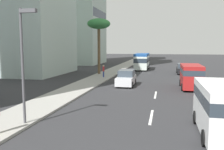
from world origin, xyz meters
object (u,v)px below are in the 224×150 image
at_px(minibus_lead, 142,61).
at_px(pedestrian_mid_block, 103,71).
at_px(car_third, 183,69).
at_px(van_fifth, 191,75).
at_px(van_second, 222,106).
at_px(street_lamp, 24,52).
at_px(car_fourth, 126,78).
at_px(palm_tree, 99,25).

relative_size(minibus_lead, pedestrian_mid_block, 4.26).
relative_size(car_third, van_fifth, 0.88).
relative_size(van_second, pedestrian_mid_block, 3.26).
relative_size(van_fifth, street_lamp, 0.83).
relative_size(pedestrian_mid_block, street_lamp, 0.27).
relative_size(car_fourth, van_fifth, 0.85).
xyz_separation_m(car_fourth, pedestrian_mid_block, (5.38, 3.91, 0.25)).
bearing_deg(van_second, street_lamp, 94.07).
xyz_separation_m(van_fifth, street_lamp, (-14.08, 9.86, 2.58)).
relative_size(car_fourth, palm_tree, 0.52).
relative_size(car_fourth, street_lamp, 0.70).
distance_m(minibus_lead, palm_tree, 12.18).
height_order(car_third, car_fourth, car_fourth).
bearing_deg(pedestrian_mid_block, palm_tree, 2.49).
bearing_deg(minibus_lead, car_fourth, -0.00).
bearing_deg(street_lamp, minibus_lead, -5.47).
bearing_deg(van_second, car_third, -0.11).
bearing_deg(car_fourth, van_fifth, 85.32).
height_order(van_fifth, palm_tree, palm_tree).
height_order(van_second, street_lamp, street_lamp).
xyz_separation_m(van_second, street_lamp, (-0.71, 9.93, 2.54)).
relative_size(car_third, car_fourth, 1.04).
bearing_deg(van_second, car_fourth, 25.93).
bearing_deg(car_third, car_fourth, 152.41).
distance_m(van_second, street_lamp, 10.28).
height_order(car_fourth, van_fifth, van_fifth).
bearing_deg(pedestrian_mid_block, street_lamp, 161.40).
xyz_separation_m(car_third, van_fifth, (-13.60, 0.13, 0.61)).
bearing_deg(street_lamp, van_fifth, -35.00).
xyz_separation_m(pedestrian_mid_block, street_lamp, (-20.01, -0.74, 2.91)).
bearing_deg(van_fifth, van_second, -179.68).
xyz_separation_m(van_second, pedestrian_mid_block, (19.30, 10.68, -0.38)).
bearing_deg(minibus_lead, car_third, 51.74).
distance_m(car_third, palm_tree, 14.51).
bearing_deg(pedestrian_mid_block, minibus_lead, -37.40).
bearing_deg(van_fifth, street_lamp, 145.00).
bearing_deg(car_third, minibus_lead, 51.74).
relative_size(car_third, palm_tree, 0.55).
bearing_deg(palm_tree, pedestrian_mid_block, -156.78).
distance_m(car_fourth, van_fifth, 6.74).
bearing_deg(car_fourth, car_third, 152.41).
distance_m(van_second, car_third, 26.98).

